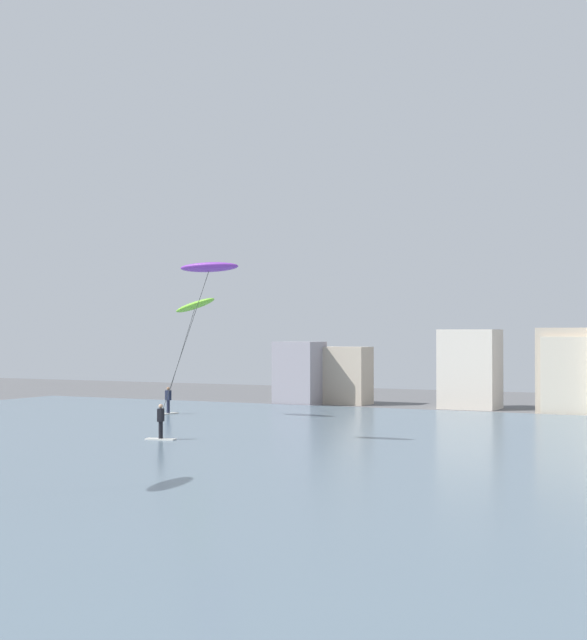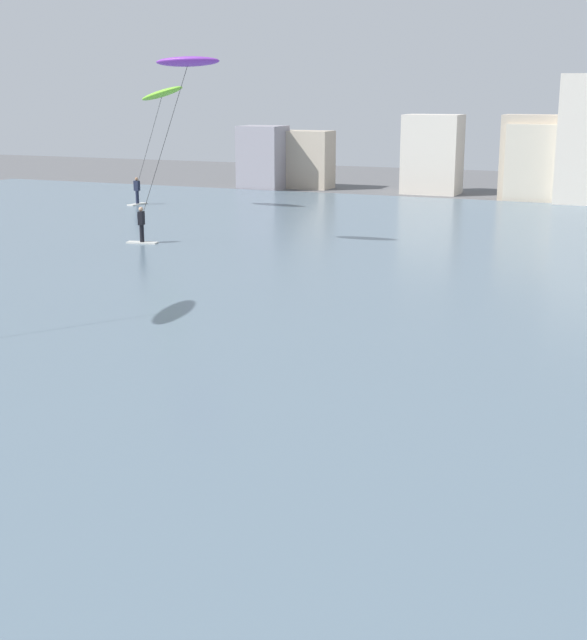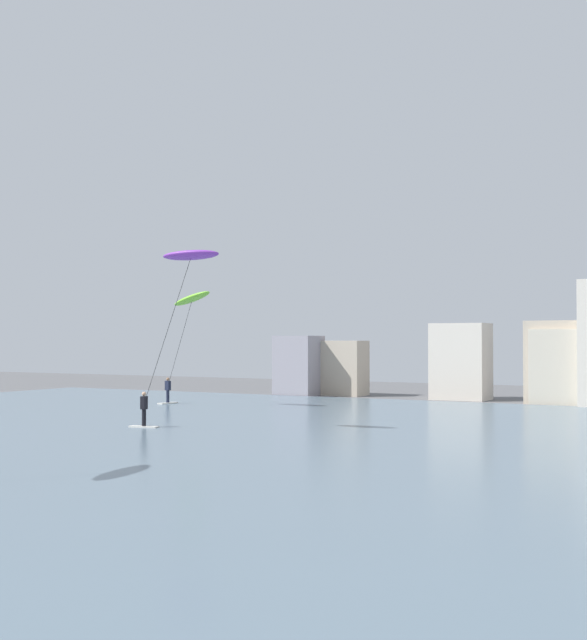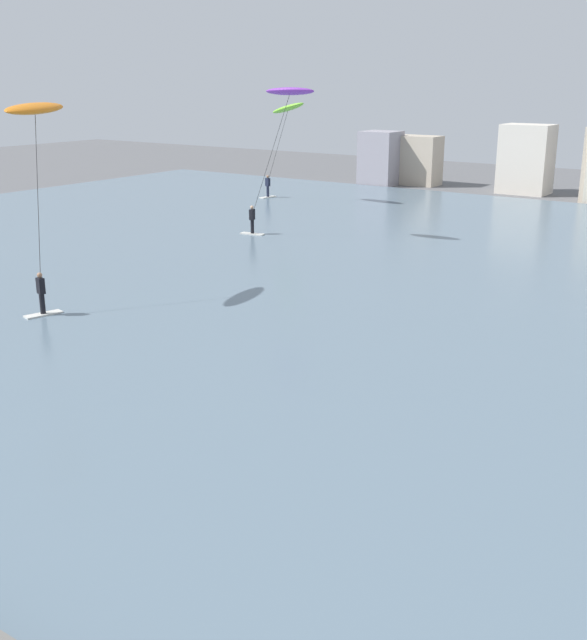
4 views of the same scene
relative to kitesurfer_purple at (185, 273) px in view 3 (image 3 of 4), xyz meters
name	(u,v)px [view 3 (image 3 of 4)]	position (x,y,z in m)	size (l,w,h in m)	color
water_bay	(450,461)	(13.64, -3.48, -7.15)	(84.00, 52.00, 0.10)	slate
kitesurfer_purple	(185,273)	(0.00, 0.00, 0.00)	(4.73, 1.18, 8.21)	silver
kitesurfer_lime	(189,308)	(-7.77, 11.04, -1.08)	(4.64, 2.72, 7.11)	silver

